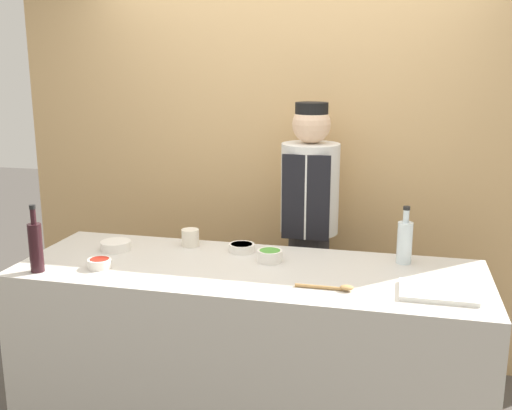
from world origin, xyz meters
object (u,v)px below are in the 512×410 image
Objects in this scene: sauce_bowl_red at (100,263)px; chef_center at (309,232)px; cup_cream at (190,238)px; wooden_spoon at (333,287)px; sauce_bowl_green at (270,255)px; sauce_bowl_yellow at (242,247)px; bottle_clear at (405,241)px; bottle_wine at (36,246)px; sauce_bowl_white at (116,245)px; cutting_board at (438,292)px.

sauce_bowl_red is 1.27m from chef_center.
wooden_spoon is (0.83, -0.47, -0.03)m from cup_cream.
sauce_bowl_green is at bearing -18.22° from cup_cream.
sauce_bowl_red is 0.83× the size of sauce_bowl_yellow.
bottle_clear is at bearing 11.54° from sauce_bowl_green.
bottle_wine is at bearing -148.71° from sauce_bowl_yellow.
chef_center is at bearing 139.28° from bottle_clear.
bottle_clear is at bearing 5.28° from sauce_bowl_white.
chef_center is at bearing 79.86° from sauce_bowl_green.
sauce_bowl_white is at bearing -179.68° from sauce_bowl_green.
wooden_spoon is (1.41, 0.09, -0.12)m from bottle_wine.
wooden_spoon is 0.15× the size of chef_center.
cutting_board is (1.65, -0.25, -0.02)m from sauce_bowl_white.
chef_center is (0.95, 0.61, -0.04)m from sauce_bowl_white.
bottle_clear is at bearing 17.50° from bottle_wine.
sauce_bowl_red is 1.59m from cutting_board.
sauce_bowl_green is at bearing 0.32° from sauce_bowl_white.
cup_cream reaches higher than sauce_bowl_red.
wooden_spoon is at bearing -41.70° from sauce_bowl_green.
bottle_wine is (-0.27, -0.12, 0.10)m from sauce_bowl_red.
cup_cream reaches higher than wooden_spoon.
chef_center is (0.11, 0.61, -0.04)m from sauce_bowl_green.
sauce_bowl_yellow is at bearing 145.12° from sauce_bowl_green.
sauce_bowl_red reaches higher than sauce_bowl_yellow.
sauce_bowl_red is 0.84m from sauce_bowl_green.
wooden_spoon is (1.14, -0.03, -0.01)m from sauce_bowl_red.
cutting_board is 1.87m from bottle_wine.
sauce_bowl_yellow is 1.46× the size of cup_cream.
cutting_board is at bearing -8.71° from sauce_bowl_white.
wooden_spoon is at bearing -124.00° from bottle_clear.
bottle_clear is at bearing 56.00° from wooden_spoon.
bottle_clear is (1.50, 0.14, 0.09)m from sauce_bowl_white.
sauce_bowl_red reaches higher than cutting_board.
sauce_bowl_red reaches higher than wooden_spoon.
sauce_bowl_red is at bearing -163.69° from bottle_clear.
bottle_wine reaches higher than cup_cream.
chef_center is at bearing 104.91° from wooden_spoon.
sauce_bowl_red is 0.71× the size of sauce_bowl_white.
bottle_wine reaches higher than sauce_bowl_white.
bottle_clear is 1.12× the size of wooden_spoon.
bottle_clear reaches higher than sauce_bowl_white.
chef_center is at bearing 128.77° from cutting_board.
chef_center reaches higher than bottle_clear.
bottle_clear is 0.55m from wooden_spoon.
bottle_wine is 0.81m from cup_cream.
bottle_clear is 0.17× the size of chef_center.
cutting_board is at bearing -21.29° from sauce_bowl_yellow.
sauce_bowl_yellow reaches higher than wooden_spoon.
chef_center reaches higher than wooden_spoon.
sauce_bowl_red is 0.29m from sauce_bowl_white.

